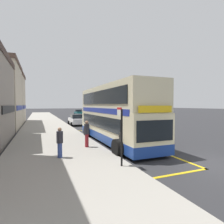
% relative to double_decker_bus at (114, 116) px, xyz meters
% --- Properties ---
extents(ground_plane, '(260.00, 260.00, 0.00)m').
position_rel_double_decker_bus_xyz_m(ground_plane, '(2.46, 24.78, -2.07)').
color(ground_plane, '#28282B').
extents(pavement_near, '(6.00, 76.00, 0.14)m').
position_rel_double_decker_bus_xyz_m(pavement_near, '(-4.54, 24.78, -2.00)').
color(pavement_near, gray).
rests_on(pavement_near, ground).
extents(double_decker_bus, '(3.26, 11.28, 4.40)m').
position_rel_double_decker_bus_xyz_m(double_decker_bus, '(0.00, 0.00, 0.00)').
color(double_decker_bus, beige).
rests_on(double_decker_bus, ground).
extents(bus_bay_markings, '(3.12, 14.81, 0.01)m').
position_rel_double_decker_bus_xyz_m(bus_bay_markings, '(0.02, -0.12, -2.06)').
color(bus_bay_markings, gold).
rests_on(bus_bay_markings, ground).
extents(bus_stop_sign, '(0.09, 0.51, 2.67)m').
position_rel_double_decker_bus_xyz_m(bus_stop_sign, '(-2.07, -5.90, -0.35)').
color(bus_stop_sign, black).
rests_on(bus_stop_sign, pavement_near).
extents(parked_car_teal_behind, '(2.09, 4.20, 1.62)m').
position_rel_double_decker_bus_xyz_m(parked_car_teal_behind, '(5.42, 40.41, -1.27)').
color(parked_car_teal_behind, '#196066').
rests_on(parked_car_teal_behind, ground).
extents(parked_car_white_ahead, '(2.09, 4.20, 1.62)m').
position_rel_double_decker_bus_xyz_m(parked_car_white_ahead, '(-0.41, 13.15, -1.27)').
color(parked_car_white_ahead, silver).
rests_on(parked_car_white_ahead, ground).
extents(pedestrian_waiting_near_sign, '(0.34, 0.34, 1.61)m').
position_rel_double_decker_bus_xyz_m(pedestrian_waiting_near_sign, '(-4.55, -3.53, -1.06)').
color(pedestrian_waiting_near_sign, '#33478C').
rests_on(pedestrian_waiting_near_sign, pavement_near).
extents(pedestrian_further_back, '(0.34, 0.34, 1.76)m').
position_rel_double_decker_bus_xyz_m(pedestrian_further_back, '(-2.61, -1.64, -0.97)').
color(pedestrian_further_back, maroon).
rests_on(pedestrian_further_back, pavement_near).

